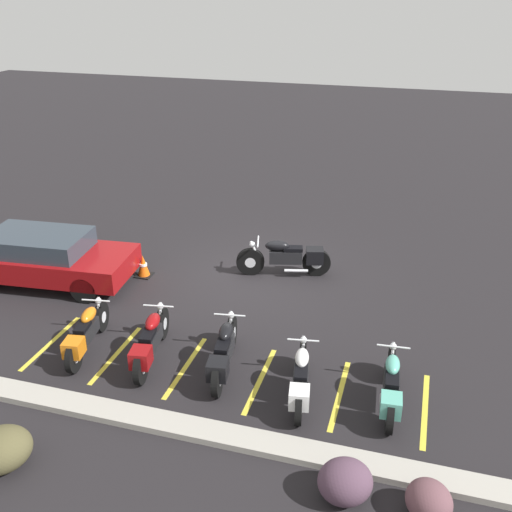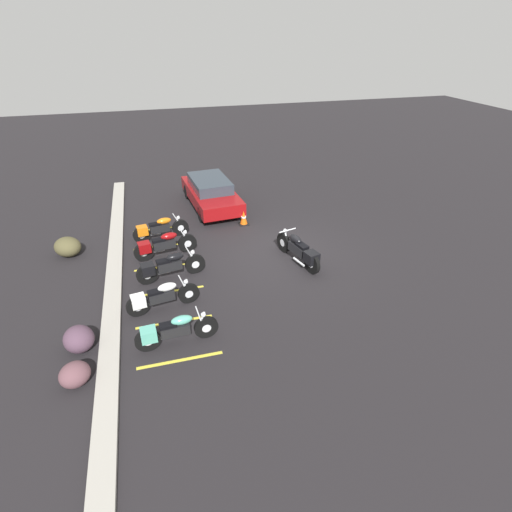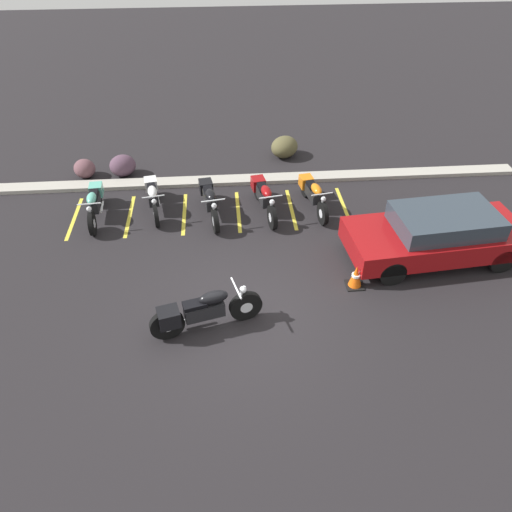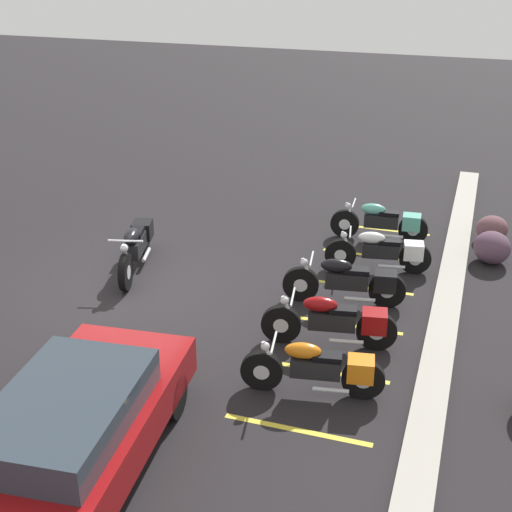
% 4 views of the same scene
% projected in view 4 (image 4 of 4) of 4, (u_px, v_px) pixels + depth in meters
% --- Properties ---
extents(ground, '(60.00, 60.00, 0.00)m').
position_uv_depth(ground, '(132.00, 286.00, 13.79)').
color(ground, black).
extents(motorcycle_black_featured, '(2.35, 0.94, 0.94)m').
position_uv_depth(motorcycle_black_featured, '(136.00, 245.00, 14.33)').
color(motorcycle_black_featured, black).
rests_on(motorcycle_black_featured, ground).
extents(parked_bike_0, '(0.60, 2.13, 0.84)m').
position_uv_depth(parked_bike_0, '(384.00, 222.00, 15.62)').
color(parked_bike_0, black).
rests_on(parked_bike_0, ground).
extents(parked_bike_1, '(0.71, 2.10, 0.83)m').
position_uv_depth(parked_bike_1, '(383.00, 251.00, 14.20)').
color(parked_bike_1, black).
rests_on(parked_bike_1, ground).
extents(parked_bike_2, '(0.74, 2.23, 0.88)m').
position_uv_depth(parked_bike_2, '(350.00, 281.00, 12.93)').
color(parked_bike_2, black).
rests_on(parked_bike_2, ground).
extents(parked_bike_3, '(0.75, 2.22, 0.88)m').
position_uv_depth(parked_bike_3, '(336.00, 321.00, 11.61)').
color(parked_bike_3, black).
rests_on(parked_bike_3, ground).
extents(parked_bike_4, '(0.71, 2.12, 0.84)m').
position_uv_depth(parked_bike_4, '(320.00, 368.00, 10.40)').
color(parked_bike_4, black).
rests_on(parked_bike_4, ground).
extents(car_red, '(4.45, 2.18, 1.29)m').
position_uv_depth(car_red, '(73.00, 430.00, 8.74)').
color(car_red, black).
rests_on(car_red, ground).
extents(concrete_curb, '(18.00, 0.50, 0.12)m').
position_uv_depth(concrete_curb, '(442.00, 331.00, 12.10)').
color(concrete_curb, '#A8A399').
rests_on(concrete_curb, ground).
extents(landscape_rock_0, '(0.92, 0.94, 0.57)m').
position_uv_depth(landscape_rock_0, '(492.00, 229.00, 15.67)').
color(landscape_rock_0, brown).
rests_on(landscape_rock_0, ground).
extents(landscape_rock_2, '(1.03, 0.99, 0.66)m').
position_uv_depth(landscape_rock_2, '(492.00, 248.00, 14.63)').
color(landscape_rock_2, '#52394A').
rests_on(landscape_rock_2, ground).
extents(traffic_cone, '(0.40, 0.40, 0.58)m').
position_uv_depth(traffic_cone, '(97.00, 354.00, 11.08)').
color(traffic_cone, black).
rests_on(traffic_cone, ground).
extents(stall_line_0, '(0.10, 2.10, 0.00)m').
position_uv_depth(stall_line_0, '(383.00, 230.00, 16.37)').
color(stall_line_0, gold).
rests_on(stall_line_0, ground).
extents(stall_line_1, '(0.10, 2.10, 0.00)m').
position_uv_depth(stall_line_1, '(372.00, 256.00, 15.06)').
color(stall_line_1, gold).
rests_on(stall_line_1, ground).
extents(stall_line_2, '(0.10, 2.10, 0.00)m').
position_uv_depth(stall_line_2, '(359.00, 287.00, 13.74)').
color(stall_line_2, gold).
rests_on(stall_line_2, ground).
extents(stall_line_3, '(0.10, 2.10, 0.00)m').
position_uv_depth(stall_line_3, '(342.00, 324.00, 12.43)').
color(stall_line_3, gold).
rests_on(stall_line_3, ground).
extents(stall_line_4, '(0.10, 2.10, 0.00)m').
position_uv_depth(stall_line_4, '(322.00, 371.00, 11.12)').
color(stall_line_4, gold).
rests_on(stall_line_4, ground).
extents(stall_line_5, '(0.10, 2.10, 0.00)m').
position_uv_depth(stall_line_5, '(297.00, 430.00, 9.81)').
color(stall_line_5, gold).
rests_on(stall_line_5, ground).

